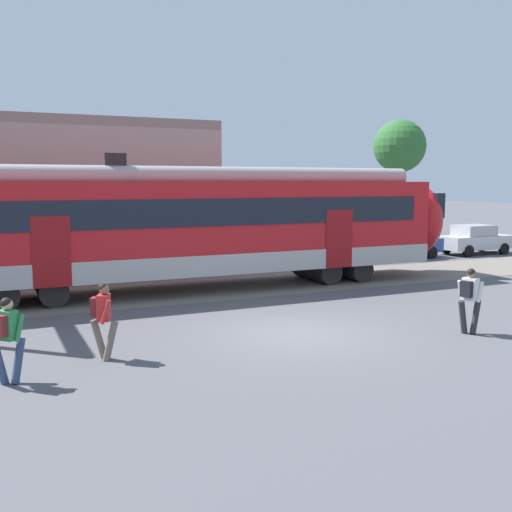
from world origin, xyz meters
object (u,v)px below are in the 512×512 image
object	(u,v)px
parked_car_blue	(402,243)
pedestrian_green	(7,333)
pedestrian_white	(470,295)
pedestrian_red	(103,314)
parked_car_silver	(475,239)

from	to	relation	value
parked_car_blue	pedestrian_green	bearing A→B (deg)	-147.00
pedestrian_white	parked_car_blue	distance (m)	15.09
pedestrian_red	parked_car_blue	distance (m)	20.13
pedestrian_green	parked_car_blue	distance (m)	22.21
pedestrian_red	parked_car_silver	distance (m)	24.07
pedestrian_red	pedestrian_white	size ratio (longest dim) A/B	1.00
pedestrian_white	parked_car_blue	size ratio (longest dim) A/B	0.41
pedestrian_white	parked_car_silver	distance (m)	17.88
parked_car_blue	parked_car_silver	size ratio (longest dim) A/B	1.02
pedestrian_red	pedestrian_green	bearing A→B (deg)	-155.85
pedestrian_red	parked_car_blue	bearing A→B (deg)	33.93
pedestrian_green	pedestrian_red	distance (m)	2.11
parked_car_silver	pedestrian_green	bearing A→B (deg)	-152.85
pedestrian_red	parked_car_blue	size ratio (longest dim) A/B	0.41
pedestrian_green	pedestrian_white	distance (m)	10.68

